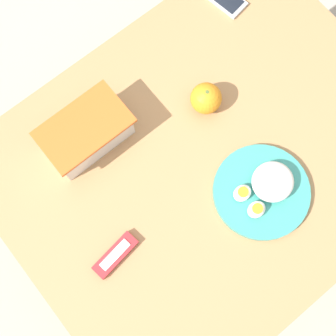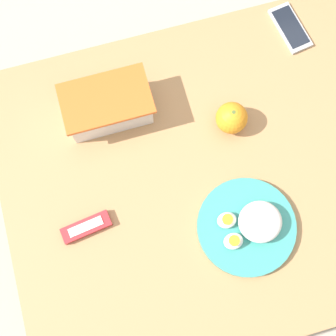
% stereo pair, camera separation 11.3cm
% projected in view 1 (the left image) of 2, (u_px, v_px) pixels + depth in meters
% --- Properties ---
extents(ground_plane, '(10.00, 10.00, 0.00)m').
position_uv_depth(ground_plane, '(194.00, 205.00, 1.86)').
color(ground_plane, '#B2A899').
extents(table, '(1.04, 0.84, 0.71)m').
position_uv_depth(table, '(207.00, 167.00, 1.27)').
color(table, '#AD7F51').
rests_on(table, ground_plane).
extents(food_container, '(0.22, 0.13, 0.09)m').
position_uv_depth(food_container, '(87.00, 134.00, 1.14)').
color(food_container, white).
rests_on(food_container, table).
extents(orange_fruit, '(0.08, 0.08, 0.08)m').
position_uv_depth(orange_fruit, '(206.00, 98.00, 1.17)').
color(orange_fruit, orange).
rests_on(orange_fruit, table).
extents(rice_plate, '(0.24, 0.24, 0.06)m').
position_uv_depth(rice_plate, '(264.00, 189.00, 1.13)').
color(rice_plate, teal).
rests_on(rice_plate, table).
extents(candy_bar, '(0.12, 0.05, 0.02)m').
position_uv_depth(candy_bar, '(115.00, 255.00, 1.10)').
color(candy_bar, '#B7282D').
rests_on(candy_bar, table).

